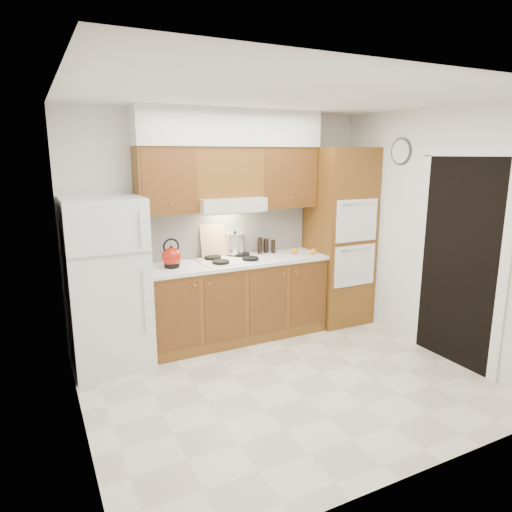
{
  "coord_description": "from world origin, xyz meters",
  "views": [
    {
      "loc": [
        -2.03,
        -3.43,
        2.12
      ],
      "look_at": [
        -0.09,
        0.45,
        1.15
      ],
      "focal_mm": 32.0,
      "sensor_mm": 36.0,
      "label": 1
    }
  ],
  "objects_px": {
    "kettle": "(172,257)",
    "stock_pot": "(235,244)",
    "fridge": "(107,284)",
    "oven_cabinet": "(339,237)"
  },
  "relations": [
    {
      "from": "kettle",
      "to": "stock_pot",
      "type": "xyz_separation_m",
      "value": [
        0.83,
        0.22,
        0.03
      ]
    },
    {
      "from": "fridge",
      "to": "oven_cabinet",
      "type": "xyz_separation_m",
      "value": [
        2.85,
        0.03,
        0.24
      ]
    },
    {
      "from": "oven_cabinet",
      "to": "fridge",
      "type": "bearing_deg",
      "value": -179.3
    },
    {
      "from": "oven_cabinet",
      "to": "stock_pot",
      "type": "distance_m",
      "value": 1.35
    },
    {
      "from": "stock_pot",
      "to": "fridge",
      "type": "bearing_deg",
      "value": -170.04
    },
    {
      "from": "oven_cabinet",
      "to": "kettle",
      "type": "distance_m",
      "value": 2.17
    },
    {
      "from": "oven_cabinet",
      "to": "kettle",
      "type": "height_order",
      "value": "oven_cabinet"
    },
    {
      "from": "oven_cabinet",
      "to": "kettle",
      "type": "xyz_separation_m",
      "value": [
        -2.17,
        0.02,
        -0.05
      ]
    },
    {
      "from": "stock_pot",
      "to": "oven_cabinet",
      "type": "bearing_deg",
      "value": -9.82
    },
    {
      "from": "oven_cabinet",
      "to": "stock_pot",
      "type": "relative_size",
      "value": 9.45
    }
  ]
}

